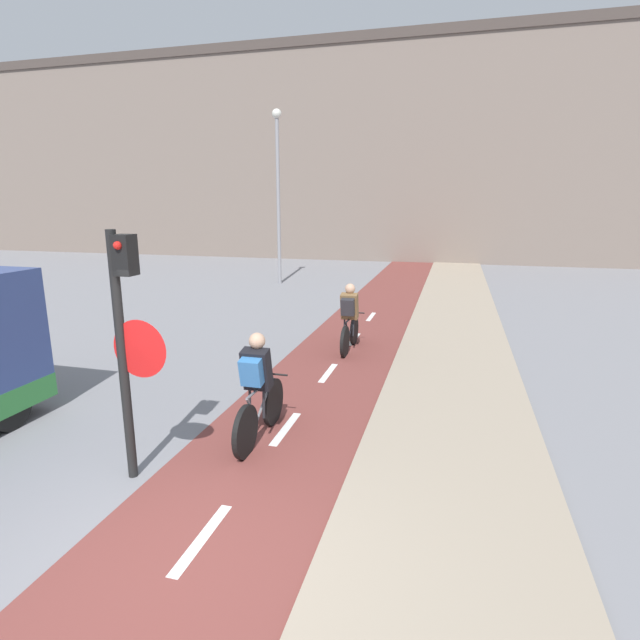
{
  "coord_description": "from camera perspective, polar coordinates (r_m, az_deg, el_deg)",
  "views": [
    {
      "loc": [
        2.2,
        -3.28,
        3.19
      ],
      "look_at": [
        0.0,
        4.89,
        1.2
      ],
      "focal_mm": 28.0,
      "sensor_mm": 36.0,
      "label": 1
    }
  ],
  "objects": [
    {
      "name": "bike_lane",
      "position": [
        5.08,
        -16.24,
        -26.21
      ],
      "size": [
        2.25,
        60.0,
        0.02
      ],
      "color": "brown",
      "rests_on": "ground_plane"
    },
    {
      "name": "cyclist_far",
      "position": [
        10.87,
        3.39,
        0.05
      ],
      "size": [
        0.46,
        1.68,
        1.5
      ],
      "color": "black",
      "rests_on": "ground_plane"
    },
    {
      "name": "street_lamp_far",
      "position": [
        20.15,
        -4.83,
        15.72
      ],
      "size": [
        0.36,
        0.36,
        6.64
      ],
      "color": "gray",
      "rests_on": "ground_plane"
    },
    {
      "name": "building_row_background",
      "position": [
        30.38,
        11.45,
        18.09
      ],
      "size": [
        60.0,
        5.2,
        11.74
      ],
      "color": "slate",
      "rests_on": "ground_plane"
    },
    {
      "name": "ground_plane",
      "position": [
        5.08,
        -16.26,
        -26.33
      ],
      "size": [
        120.0,
        120.0,
        0.0
      ],
      "primitive_type": "plane",
      "color": "gray"
    },
    {
      "name": "traffic_light_pole",
      "position": [
        5.95,
        -21.25,
        -1.04
      ],
      "size": [
        0.67,
        0.26,
        2.92
      ],
      "color": "black",
      "rests_on": "ground_plane"
    },
    {
      "name": "cyclist_near",
      "position": [
        6.82,
        -7.1,
        -8.1
      ],
      "size": [
        0.46,
        1.71,
        1.53
      ],
      "color": "black",
      "rests_on": "ground_plane"
    },
    {
      "name": "sidewalk_strip",
      "position": [
        4.56,
        14.4,
        -31.27
      ],
      "size": [
        2.4,
        60.0,
        0.05
      ],
      "color": "gray",
      "rests_on": "ground_plane"
    }
  ]
}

